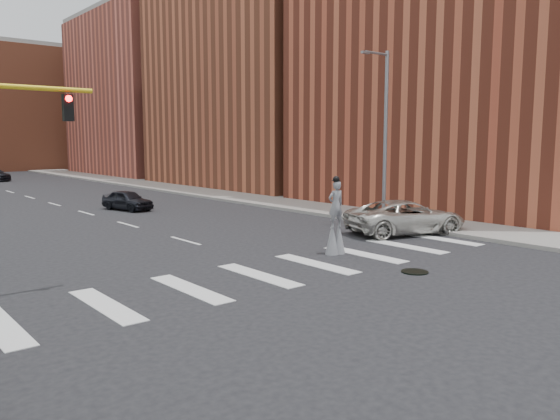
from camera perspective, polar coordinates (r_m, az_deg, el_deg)
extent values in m
plane|color=black|center=(18.03, 2.97, -6.81)|extent=(160.00, 160.00, 0.00)
cube|color=gray|center=(45.22, -6.82, 1.77)|extent=(5.00, 90.00, 0.18)
cylinder|color=black|center=(18.90, 13.90, -6.29)|extent=(0.90, 0.90, 0.04)
cube|color=#953D28|center=(40.30, 19.30, 16.33)|extent=(16.00, 20.00, 22.00)
cube|color=#9E4E31|center=(55.14, -1.33, 15.21)|extent=(16.00, 22.00, 24.00)
cube|color=#BD5745|center=(75.15, -12.97, 11.38)|extent=(16.00, 22.00, 20.00)
cylinder|color=slate|center=(29.63, 10.95, 7.37)|extent=(0.20, 0.20, 9.00)
cylinder|color=slate|center=(29.35, 10.13, 15.82)|extent=(1.80, 0.12, 0.12)
cube|color=slate|center=(28.67, 8.91, 15.95)|extent=(0.50, 0.18, 0.12)
cube|color=black|center=(16.77, -21.28, 9.92)|extent=(0.28, 0.18, 0.75)
cylinder|color=#FF0C0C|center=(16.69, -21.21, 10.80)|extent=(0.18, 0.06, 0.18)
cylinder|color=#382216|center=(21.42, 6.15, -3.20)|extent=(0.07, 0.07, 1.01)
cylinder|color=#382216|center=(21.22, 5.46, -3.29)|extent=(0.07, 0.07, 1.01)
cone|color=slate|center=(21.39, 6.15, -2.87)|extent=(0.52, 0.52, 1.26)
cone|color=slate|center=(21.20, 5.46, -2.95)|extent=(0.52, 0.52, 1.26)
imported|color=slate|center=(21.11, 5.85, 0.55)|extent=(0.73, 0.53, 1.84)
sphere|color=black|center=(21.02, 5.89, 3.20)|extent=(0.26, 0.26, 0.26)
cylinder|color=black|center=(21.02, 5.89, 3.07)|extent=(0.34, 0.34, 0.02)
cube|color=yellow|center=(21.17, 5.64, 1.95)|extent=(0.22, 0.05, 0.10)
imported|color=beige|center=(26.44, 13.01, -0.71)|extent=(6.28, 4.29, 1.60)
imported|color=black|center=(35.84, -15.66, 1.00)|extent=(2.38, 3.99, 1.27)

